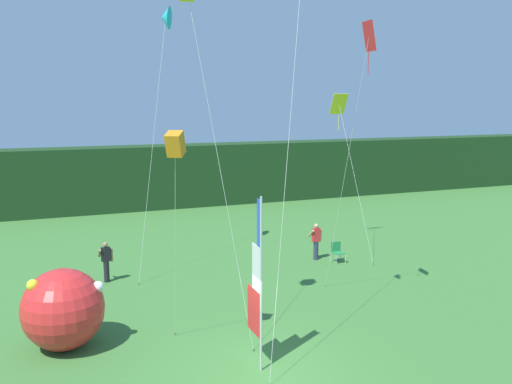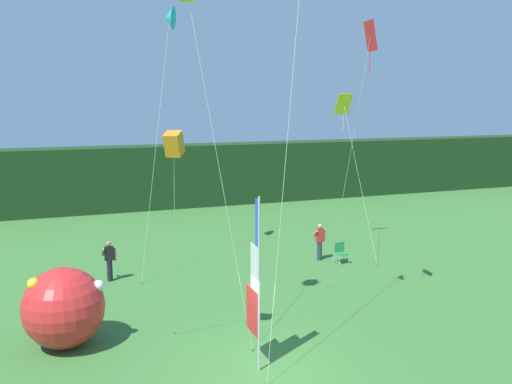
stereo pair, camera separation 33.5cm
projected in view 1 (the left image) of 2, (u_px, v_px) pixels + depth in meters
ground_plane at (265, 369)px, 14.87m from camera, size 120.00×120.00×0.00m
distant_treeline at (129, 178)px, 36.33m from camera, size 80.00×2.40×4.16m
banner_flag at (257, 286)px, 14.71m from camera, size 0.06×1.03×4.74m
person_near_banner at (316, 240)px, 24.94m from camera, size 0.55×0.48×1.67m
person_mid_field at (106, 261)px, 21.87m from camera, size 0.55×0.48×1.63m
inflatable_balloon at (63, 309)px, 15.96m from camera, size 2.37×2.37×2.37m
folding_chair at (337, 251)px, 24.62m from camera, size 0.51×0.51×0.89m
kite_yellow_diamond_0 at (340, 110)px, 26.51m from camera, size 0.78×3.98×7.46m
kite_orange_box_1 at (175, 145)px, 14.43m from camera, size 0.66×2.05×6.38m
kite_red_diamond_4 at (366, 53)px, 17.43m from camera, size 0.37×3.26×9.59m
kite_cyan_delta_5 at (165, 18)px, 23.03m from camera, size 2.32×3.17×11.05m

